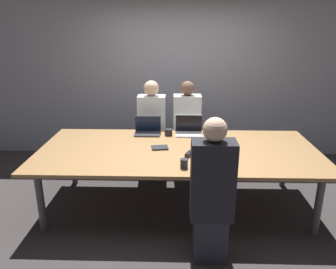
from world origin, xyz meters
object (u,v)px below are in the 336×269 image
object	(u,v)px
person_near_midright	(212,194)
stapler	(189,154)
laptop_far_midleft	(148,129)
person_far_center	(187,130)
cup_far_midleft	(168,132)
laptop_near_midright	(207,165)
laptop_far_center	(189,129)
person_far_midleft	(152,130)
cup_far_center	(169,132)
cup_near_midright	(184,164)

from	to	relation	value
person_near_midright	stapler	xyz separation A→B (m)	(-0.19, 0.75, 0.09)
laptop_far_midleft	person_far_center	distance (m)	0.70
person_near_midright	cup_far_midleft	bearing A→B (deg)	-72.96
person_far_center	laptop_near_midright	xyz separation A→B (m)	(0.16, -1.63, 0.15)
laptop_far_center	laptop_far_midleft	bearing A→B (deg)	-179.82
person_far_midleft	person_near_midright	xyz separation A→B (m)	(0.70, -1.93, -0.00)
cup_far_midleft	cup_far_center	world-z (taller)	same
cup_far_midleft	person_near_midright	distance (m)	1.55
person_far_midleft	person_near_midright	bearing A→B (deg)	-70.06
laptop_far_midleft	person_far_midleft	size ratio (longest dim) A/B	0.25
cup_far_midleft	laptop_far_center	world-z (taller)	laptop_far_center
laptop_far_midleft	person_far_center	xyz separation A→B (m)	(0.55, 0.41, -0.14)
cup_far_midleft	person_far_center	bearing A→B (deg)	60.68
person_near_midright	cup_near_midright	xyz separation A→B (m)	(-0.25, 0.43, 0.12)
person_far_center	cup_near_midright	xyz separation A→B (m)	(-0.07, -1.54, 0.12)
laptop_far_midleft	cup_far_midleft	bearing A→B (deg)	-14.93
person_near_midright	laptop_far_midleft	bearing A→B (deg)	-64.90
person_far_center	cup_near_midright	size ratio (longest dim) A/B	14.15
person_far_center	cup_far_center	size ratio (longest dim) A/B	15.95
laptop_near_midright	cup_far_midleft	bearing A→B (deg)	-69.27
cup_far_midleft	laptop_near_midright	xyz separation A→B (m)	(0.43, -1.14, 0.03)
cup_far_midleft	cup_far_center	xyz separation A→B (m)	(0.02, -0.00, 0.00)
laptop_far_midleft	cup_near_midright	distance (m)	1.22
laptop_far_center	cup_near_midright	size ratio (longest dim) A/B	3.62
laptop_far_midleft	cup_far_center	xyz separation A→B (m)	(0.30, -0.08, -0.03)
cup_far_midleft	cup_near_midright	bearing A→B (deg)	-79.09
laptop_near_midright	cup_near_midright	xyz separation A→B (m)	(-0.23, 0.09, -0.02)
stapler	cup_far_center	bearing A→B (deg)	132.18
cup_far_midleft	laptop_near_midright	bearing A→B (deg)	-69.27
laptop_far_midleft	stapler	size ratio (longest dim) A/B	2.29
laptop_far_center	cup_near_midright	world-z (taller)	laptop_far_center
cup_far_midleft	stapler	distance (m)	0.77
person_near_midright	cup_near_midright	size ratio (longest dim) A/B	14.24
person_far_midleft	person_far_center	xyz separation A→B (m)	(0.52, 0.04, -0.01)
cup_far_midleft	laptop_near_midright	distance (m)	1.22
cup_far_midleft	person_far_center	xyz separation A→B (m)	(0.27, 0.49, -0.12)
cup_far_center	laptop_near_midright	world-z (taller)	laptop_near_midright
stapler	laptop_far_midleft	bearing A→B (deg)	147.78
laptop_near_midright	stapler	size ratio (longest dim) A/B	2.10
laptop_far_midleft	cup_far_center	size ratio (longest dim) A/B	4.00
laptop_near_midright	person_near_midright	world-z (taller)	person_near_midright
person_far_center	cup_far_center	distance (m)	0.56
laptop_far_midleft	laptop_near_midright	size ratio (longest dim) A/B	1.09
person_far_center	person_near_midright	distance (m)	1.98
laptop_near_midright	laptop_far_midleft	bearing A→B (deg)	-59.84
cup_far_midleft	cup_far_center	bearing A→B (deg)	-5.57
laptop_far_center	cup_far_center	xyz separation A→B (m)	(-0.26, -0.08, -0.03)
person_near_midright	person_far_center	bearing A→B (deg)	-84.77
person_far_midleft	stapler	bearing A→B (deg)	-66.52
cup_far_midleft	person_near_midright	world-z (taller)	person_near_midright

